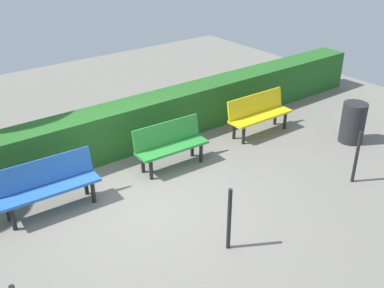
# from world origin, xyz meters

# --- Properties ---
(ground_plane) EXTENTS (16.69, 16.69, 0.00)m
(ground_plane) POSITION_xyz_m (0.00, 0.00, 0.00)
(ground_plane) COLOR gray
(bench_yellow) EXTENTS (1.56, 0.48, 0.86)m
(bench_yellow) POSITION_xyz_m (-3.46, -0.77, 0.48)
(bench_yellow) COLOR yellow
(bench_yellow) RESTS_ON ground_plane
(bench_green) EXTENTS (1.44, 0.52, 0.86)m
(bench_green) POSITION_xyz_m (-1.09, -0.73, 0.48)
(bench_green) COLOR #2D8C38
(bench_green) RESTS_ON ground_plane
(bench_blue) EXTENTS (1.62, 0.54, 0.86)m
(bench_blue) POSITION_xyz_m (1.29, -0.74, 0.48)
(bench_blue) COLOR blue
(bench_blue) RESTS_ON ground_plane
(hedge_row) EXTENTS (12.69, 0.68, 0.97)m
(hedge_row) POSITION_xyz_m (-1.07, -1.85, 0.49)
(hedge_row) COLOR #266023
(hedge_row) RESTS_ON ground_plane
(railing_post_near) EXTENTS (0.06, 0.06, 1.00)m
(railing_post_near) POSITION_xyz_m (-3.36, 1.76, 0.50)
(railing_post_near) COLOR black
(railing_post_near) RESTS_ON ground_plane
(railing_post_mid) EXTENTS (0.06, 0.06, 1.00)m
(railing_post_mid) POSITION_xyz_m (-0.36, 1.76, 0.50)
(railing_post_mid) COLOR black
(railing_post_mid) RESTS_ON ground_plane
(trash_bin) EXTENTS (0.50, 0.50, 0.86)m
(trash_bin) POSITION_xyz_m (-4.72, 0.74, 0.43)
(trash_bin) COLOR #262628
(trash_bin) RESTS_ON ground_plane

